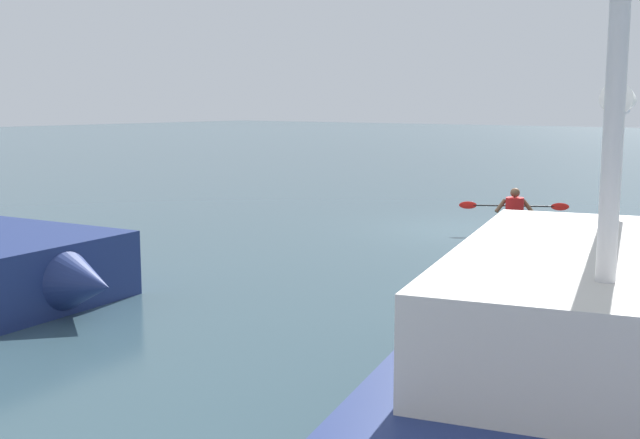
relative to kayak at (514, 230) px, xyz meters
The scene contains 4 objects.
ground_plane 1.10m from the kayak, ahead, with size 160.00×160.00×0.00m, color #334C56.
kayak is the anchor object (origin of this frame).
kayaker 0.49m from the kayak, 61.07° to the right, with size 2.14×1.21×0.79m.
sailboat_behind_kayak 12.19m from the kayak, 115.63° to the left, with size 5.02×9.76×11.30m.
Camera 1 is at (-7.92, 16.44, 2.94)m, focal length 44.23 mm.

